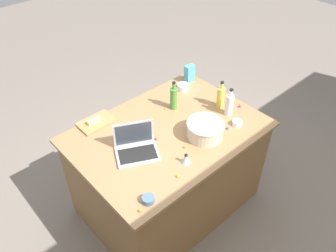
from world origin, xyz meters
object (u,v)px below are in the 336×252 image
Objects in this scene: cutting_board at (96,122)px; ramekin_wide at (148,199)px; bottle_vinegar at (229,104)px; butter_stick_left at (94,121)px; laptop at (136,147)px; mixing_bowl_large at (205,129)px; bottle_oil at (221,97)px; candy_bag at (189,74)px; kitchen_timer at (186,159)px; bottle_olive at (174,98)px; ramekin_medium at (183,87)px; ramekin_small at (237,123)px.

cutting_board is 3.53× the size of ramekin_wide.
butter_stick_left is (0.92, -0.64, -0.06)m from bottle_vinegar.
ramekin_wide is at bearing 78.17° from cutting_board.
mixing_bowl_large is at bearing 156.78° from laptop.
mixing_bowl_large reaches higher than cutting_board.
bottle_oil is 0.47m from candy_bag.
kitchen_timer is (-0.26, 0.80, -0.00)m from butter_stick_left.
mixing_bowl_large is 3.84× the size of kitchen_timer.
laptop is 1.43× the size of bottle_olive.
laptop reaches higher than cutting_board.
laptop is 0.87m from bottle_vinegar.
bottle_olive is at bearing -159.60° from laptop.
laptop is 3.48× the size of ramekin_medium.
bottle_olive is at bearing 156.95° from butter_stick_left.
ramekin_small is at bearing 87.22° from ramekin_medium.
ramekin_medium is at bearing 172.42° from cutting_board.
bottle_oil is 1.17m from ramekin_wide.
candy_bag reaches higher than ramekin_wide.
kitchen_timer is at bearing 44.07° from candy_bag.
butter_stick_left is (0.57, -0.70, -0.03)m from mixing_bowl_large.
ramekin_small is (-0.86, 0.78, -0.02)m from butter_stick_left.
laptop is 1.50× the size of bottle_oil.
bottle_oil is 2.28× the size of butter_stick_left.
laptop is 0.48m from cutting_board.
ramekin_medium is 0.64× the size of candy_bag.
ramekin_wide is (0.23, 0.41, -0.03)m from laptop.
cutting_board is 0.03m from butter_stick_left.
laptop is 2.21× the size of candy_bag.
bottle_vinegar is 1.12m from butter_stick_left.
bottle_olive is (-0.57, -0.21, 0.06)m from laptop.
laptop is 0.61m from bottle_olive.
bottle_oil is (-0.38, -0.18, 0.03)m from mixing_bowl_large.
ramekin_medium is (-0.33, -0.58, -0.04)m from mixing_bowl_large.
bottle_oil is 0.12m from bottle_vinegar.
bottle_vinegar reaches higher than ramekin_medium.
ramekin_medium is at bearing -143.66° from ramekin_wide.
ramekin_wide is 1.07× the size of kitchen_timer.
cutting_board is at bearing -73.81° from kitchen_timer.
candy_bag reaches higher than ramekin_medium.
mixing_bowl_large is at bearing 81.35° from bottle_olive.
bottle_olive is 0.69m from butter_stick_left.
bottle_olive is at bearing 28.12° from candy_bag.
bottle_vinegar reaches higher than mixing_bowl_large.
laptop is at bearing -58.97° from kitchen_timer.
candy_bag is at bearing -156.36° from ramekin_medium.
candy_bag is (-0.40, -0.21, -0.02)m from bottle_olive.
butter_stick_left is at bearing -3.07° from candy_bag.
mixing_bowl_large is at bearing -16.05° from ramekin_small.
bottle_olive reaches higher than candy_bag.
kitchen_timer reaches higher than butter_stick_left.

